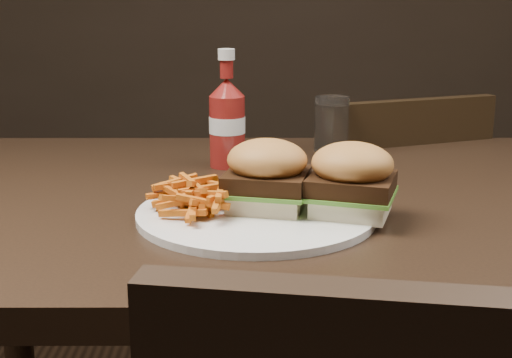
{
  "coord_description": "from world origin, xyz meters",
  "views": [
    {
      "loc": [
        -0.04,
        -1.02,
        1.04
      ],
      "look_at": [
        -0.04,
        -0.11,
        0.8
      ],
      "focal_mm": 50.0,
      "sensor_mm": 36.0,
      "label": 1
    }
  ],
  "objects_px": {
    "ketchup_bottle": "(227,132)",
    "tumbler": "(332,124)",
    "chair_far": "(362,267)",
    "dining_table": "(283,205)",
    "plate": "(256,214)"
  },
  "relations": [
    {
      "from": "ketchup_bottle",
      "to": "tumbler",
      "type": "distance_m",
      "value": 0.21
    },
    {
      "from": "chair_far",
      "to": "tumbler",
      "type": "bearing_deg",
      "value": 45.78
    },
    {
      "from": "ketchup_bottle",
      "to": "tumbler",
      "type": "height_order",
      "value": "ketchup_bottle"
    },
    {
      "from": "dining_table",
      "to": "ketchup_bottle",
      "type": "xyz_separation_m",
      "value": [
        -0.09,
        0.16,
        0.08
      ]
    },
    {
      "from": "dining_table",
      "to": "chair_far",
      "type": "relative_size",
      "value": 3.16
    },
    {
      "from": "dining_table",
      "to": "tumbler",
      "type": "relative_size",
      "value": 12.17
    },
    {
      "from": "chair_far",
      "to": "dining_table",
      "type": "bearing_deg",
      "value": 47.1
    },
    {
      "from": "dining_table",
      "to": "chair_far",
      "type": "height_order",
      "value": "dining_table"
    },
    {
      "from": "dining_table",
      "to": "ketchup_bottle",
      "type": "distance_m",
      "value": 0.2
    },
    {
      "from": "chair_far",
      "to": "plate",
      "type": "xyz_separation_m",
      "value": [
        -0.24,
        -0.62,
        0.33
      ]
    },
    {
      "from": "chair_far",
      "to": "ketchup_bottle",
      "type": "bearing_deg",
      "value": 28.61
    },
    {
      "from": "chair_far",
      "to": "ketchup_bottle",
      "type": "xyz_separation_m",
      "value": [
        -0.29,
        -0.34,
        0.38
      ]
    },
    {
      "from": "tumbler",
      "to": "plate",
      "type": "bearing_deg",
      "value": -109.99
    },
    {
      "from": "dining_table",
      "to": "plate",
      "type": "xyz_separation_m",
      "value": [
        -0.04,
        -0.12,
        0.03
      ]
    },
    {
      "from": "plate",
      "to": "tumbler",
      "type": "relative_size",
      "value": 3.19
    }
  ]
}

